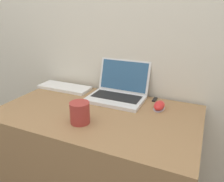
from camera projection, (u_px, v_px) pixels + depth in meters
The scene contains 7 objects.
wall_back at pixel (123, 8), 1.30m from camera, with size 7.00×0.04×2.50m.
desk at pixel (99, 165), 1.32m from camera, with size 1.08×0.63×0.72m.
laptop at pixel (119, 90), 1.35m from camera, with size 0.33×0.28×0.22m.
drink_cup at pixel (80, 112), 1.05m from camera, with size 0.10×0.10×0.11m.
computer_mouse at pixel (159, 106), 1.21m from camera, with size 0.06×0.11×0.04m.
external_keyboard at pixel (65, 87), 1.51m from camera, with size 0.36×0.14×0.02m.
usb_stick at pixel (155, 99), 1.33m from camera, with size 0.02×0.06×0.01m.
Camera 1 is at (0.51, -0.63, 1.25)m, focal length 35.00 mm.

